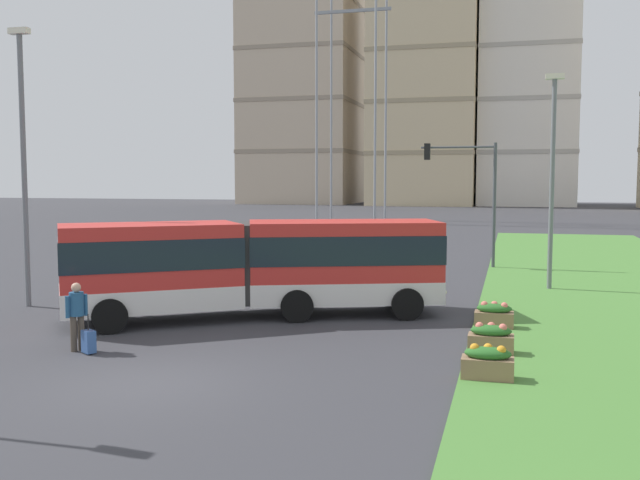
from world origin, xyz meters
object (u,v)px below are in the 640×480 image
object	(u,v)px
streetlight_left	(24,156)
flower_planter_0	(488,362)
apartment_tower_centre	(528,56)
pedestrian_crossing	(77,312)
car_grey_wagon	(273,241)
flower_planter_1	(491,338)
streetlight_median	(552,172)
apartment_tower_west	(303,81)
apartment_tower_westcentre	(424,82)
rolling_suitcase	(89,341)
traffic_light_far_right	(470,183)
flower_planter_2	(494,315)
articulated_bus	(256,265)

from	to	relation	value
streetlight_left	flower_planter_0	bearing A→B (deg)	-18.76
flower_planter_0	apartment_tower_centre	size ratio (longest dim) A/B	0.02
flower_planter_0	apartment_tower_centre	bearing A→B (deg)	88.72
pedestrian_crossing	apartment_tower_centre	distance (m)	114.74
car_grey_wagon	apartment_tower_centre	size ratio (longest dim) A/B	0.09
flower_planter_1	streetlight_median	size ratio (longest dim) A/B	0.13
flower_planter_1	apartment_tower_centre	bearing A→B (deg)	88.70
car_grey_wagon	apartment_tower_west	distance (m)	93.19
streetlight_left	apartment_tower_westcentre	xyz separation A→B (m)	(1.17, 101.56, 15.62)
streetlight_left	flower_planter_1	bearing A→B (deg)	-10.54
pedestrian_crossing	streetlight_median	size ratio (longest dim) A/B	0.21
rolling_suitcase	streetlight_median	size ratio (longest dim) A/B	0.12
rolling_suitcase	apartment_tower_westcentre	bearing A→B (deg)	92.49
flower_planter_1	traffic_light_far_right	world-z (taller)	traffic_light_far_right
car_grey_wagon	streetlight_median	bearing A→B (deg)	-34.47
flower_planter_1	traffic_light_far_right	bearing A→B (deg)	95.04
rolling_suitcase	flower_planter_0	world-z (taller)	rolling_suitcase
traffic_light_far_right	rolling_suitcase	bearing A→B (deg)	-112.02
traffic_light_far_right	apartment_tower_west	bearing A→B (deg)	111.21
rolling_suitcase	apartment_tower_centre	bearing A→B (deg)	83.79
apartment_tower_west	apartment_tower_westcentre	world-z (taller)	apartment_tower_west
rolling_suitcase	flower_planter_2	size ratio (longest dim) A/B	0.88
pedestrian_crossing	flower_planter_0	xyz separation A→B (m)	(10.12, -0.13, -0.58)
flower_planter_0	apartment_tower_west	bearing A→B (deg)	108.38
rolling_suitcase	streetlight_left	xyz separation A→B (m)	(-5.81, 5.32, 4.80)
flower_planter_2	streetlight_left	bearing A→B (deg)	-179.04
flower_planter_0	apartment_tower_west	world-z (taller)	apartment_tower_west
rolling_suitcase	apartment_tower_centre	xyz separation A→B (m)	(12.16, 111.66, 24.83)
pedestrian_crossing	apartment_tower_west	bearing A→B (deg)	103.59
articulated_bus	apartment_tower_west	bearing A→B (deg)	105.69
pedestrian_crossing	apartment_tower_centre	size ratio (longest dim) A/B	0.03
flower_planter_0	streetlight_left	xyz separation A→B (m)	(-15.48, 5.26, 4.69)
rolling_suitcase	flower_planter_1	size ratio (longest dim) A/B	0.88
flower_planter_1	streetlight_left	world-z (taller)	streetlight_left
flower_planter_2	apartment_tower_west	world-z (taller)	apartment_tower_west
rolling_suitcase	streetlight_left	world-z (taller)	streetlight_left
car_grey_wagon	apartment_tower_centre	distance (m)	92.42
rolling_suitcase	apartment_tower_centre	distance (m)	115.03
streetlight_median	apartment_tower_west	bearing A→B (deg)	111.70
car_grey_wagon	flower_planter_1	size ratio (longest dim) A/B	4.14
articulated_bus	pedestrian_crossing	xyz separation A→B (m)	(-2.87, -5.31, -0.65)
rolling_suitcase	apartment_tower_centre	size ratio (longest dim) A/B	0.02
flower_planter_0	traffic_light_far_right	size ratio (longest dim) A/B	0.18
pedestrian_crossing	apartment_tower_west	world-z (taller)	apartment_tower_west
streetlight_left	streetlight_median	bearing A→B (deg)	25.57
traffic_light_far_right	streetlight_left	bearing A→B (deg)	-133.36
flower_planter_0	apartment_tower_westcentre	size ratio (longest dim) A/B	0.03
flower_planter_2	articulated_bus	bearing A→B (deg)	-179.47
apartment_tower_westcentre	apartment_tower_centre	xyz separation A→B (m)	(16.80, 4.78, 4.41)
apartment_tower_westcentre	flower_planter_0	bearing A→B (deg)	-82.37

